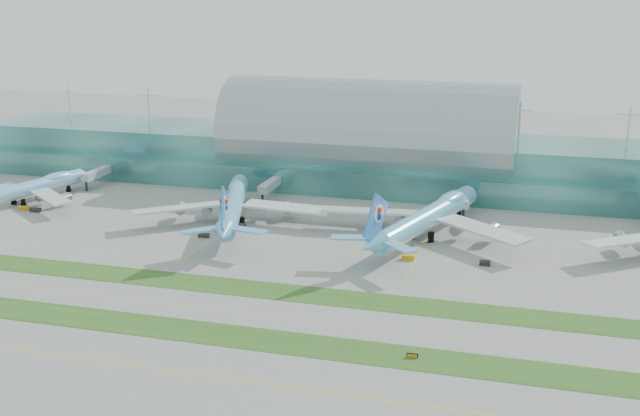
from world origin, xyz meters
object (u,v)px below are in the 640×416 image
(airliner_c, at_px, (428,216))
(taxiway_sign_east, at_px, (412,356))
(airliner_b, at_px, (233,204))
(terminal, at_px, (368,150))
(airliner_a, at_px, (26,188))

(airliner_c, xyz_separation_m, taxiway_sign_east, (9.75, -89.78, -6.54))
(airliner_b, distance_m, taxiway_sign_east, 117.20)
(airliner_c, height_order, taxiway_sign_east, airliner_c)
(taxiway_sign_east, bearing_deg, terminal, 105.37)
(airliner_a, height_order, airliner_c, airliner_c)
(airliner_c, relative_size, taxiway_sign_east, 31.82)
(taxiway_sign_east, bearing_deg, airliner_c, 95.64)
(airliner_c, bearing_deg, terminal, 133.90)
(terminal, xyz_separation_m, taxiway_sign_east, (44.66, -156.55, -13.69))
(terminal, xyz_separation_m, airliner_b, (-32.70, -68.73, -7.50))
(airliner_a, bearing_deg, airliner_c, 14.67)
(airliner_b, distance_m, airliner_c, 67.64)
(terminal, height_order, airliner_b, terminal)
(airliner_a, xyz_separation_m, airliner_b, (85.24, -2.58, 1.05))
(airliner_b, bearing_deg, taxiway_sign_east, -65.88)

